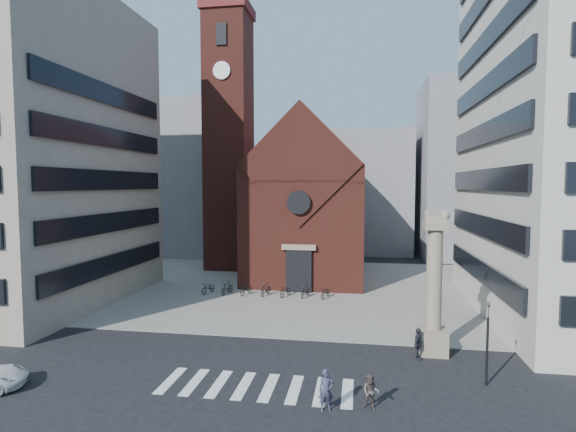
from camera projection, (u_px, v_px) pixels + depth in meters
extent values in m
plane|color=black|center=(259.00, 363.00, 25.58)|extent=(120.00, 120.00, 0.00)
cube|color=gray|center=(302.00, 287.00, 44.29)|extent=(46.00, 30.00, 0.05)
cube|color=#5E251D|center=(309.00, 222.00, 49.78)|extent=(12.00, 16.00, 12.00)
cube|color=maroon|center=(309.00, 168.00, 49.75)|extent=(12.00, 15.40, 12.00)
cube|color=#5E251D|center=(299.00, 164.00, 41.53)|extent=(11.76, 0.50, 11.76)
cylinder|color=black|center=(299.00, 202.00, 41.33)|extent=(2.20, 0.30, 2.20)
cube|color=black|center=(299.00, 272.00, 42.03)|extent=(2.40, 0.30, 4.00)
cube|color=gray|center=(299.00, 247.00, 41.82)|extent=(3.20, 0.40, 0.50)
cube|color=#5E251D|center=(229.00, 144.00, 53.69)|extent=(5.00, 5.00, 30.00)
cube|color=maroon|center=(228.00, 10.00, 52.61)|extent=(5.50, 5.50, 1.20)
cylinder|color=white|center=(222.00, 70.00, 50.58)|extent=(2.00, 0.20, 2.00)
cube|color=black|center=(221.00, 34.00, 50.30)|extent=(1.20, 0.20, 2.40)
cube|color=gray|center=(10.00, 151.00, 38.33)|extent=(18.00, 20.00, 26.00)
cube|color=gray|center=(188.00, 179.00, 67.38)|extent=(16.00, 14.00, 22.00)
cube|color=gray|center=(363.00, 192.00, 68.31)|extent=(14.00, 12.00, 18.00)
cube|color=gray|center=(479.00, 171.00, 62.61)|extent=(16.00, 14.00, 24.00)
cube|color=gray|center=(433.00, 341.00, 26.89)|extent=(1.60, 1.60, 1.50)
cylinder|color=gray|center=(434.00, 280.00, 26.63)|extent=(0.90, 0.90, 6.00)
cube|color=gray|center=(435.00, 226.00, 26.41)|extent=(1.30, 1.30, 0.40)
cube|color=gray|center=(436.00, 219.00, 26.38)|extent=(1.20, 0.50, 0.55)
sphere|color=gray|center=(445.00, 215.00, 26.27)|extent=(0.56, 0.56, 0.56)
cube|color=gray|center=(427.00, 212.00, 26.43)|extent=(0.25, 0.15, 0.35)
cylinder|color=black|center=(487.00, 351.00, 22.56)|extent=(0.12, 0.12, 3.50)
imported|color=black|center=(488.00, 309.00, 22.41)|extent=(0.13, 0.16, 0.80)
imported|color=#353448|center=(326.00, 390.00, 20.09)|extent=(0.77, 0.60, 1.87)
imported|color=#554644|center=(371.00, 392.00, 20.23)|extent=(0.87, 0.73, 1.60)
imported|color=#2B2C34|center=(418.00, 344.00, 25.92)|extent=(0.82, 1.18, 1.86)
imported|color=#232326|center=(208.00, 288.00, 41.67)|extent=(1.23, 2.06, 1.02)
imported|color=#232326|center=(227.00, 288.00, 41.38)|extent=(1.07, 1.96, 1.13)
imported|color=#232326|center=(246.00, 289.00, 41.09)|extent=(1.23, 2.06, 1.02)
imported|color=#232326|center=(266.00, 289.00, 40.80)|extent=(1.07, 1.96, 1.13)
imported|color=#232326|center=(285.00, 291.00, 40.51)|extent=(1.23, 2.06, 1.02)
imported|color=#232326|center=(305.00, 291.00, 40.22)|extent=(1.07, 1.96, 1.13)
imported|color=#232326|center=(326.00, 292.00, 39.94)|extent=(1.23, 2.06, 1.02)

